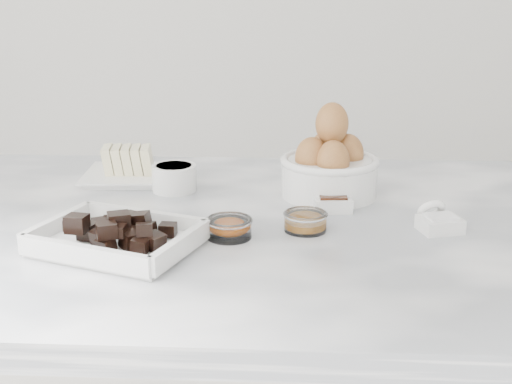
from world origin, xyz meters
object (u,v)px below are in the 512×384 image
(zest_bowl, at_px, (229,227))
(salt_spoon, at_px, (438,220))
(egg_bowl, at_px, (329,166))
(chocolate_dish, at_px, (116,233))
(honey_bowl, at_px, (305,221))
(sugar_ramekin, at_px, (174,177))
(vanilla_spoon, at_px, (332,200))
(butter_plate, at_px, (125,167))

(zest_bowl, bearing_deg, salt_spoon, 8.92)
(egg_bowl, distance_m, zest_bowl, 0.27)
(chocolate_dish, xyz_separation_m, honey_bowl, (0.27, 0.09, -0.01))
(sugar_ramekin, height_order, egg_bowl, egg_bowl)
(sugar_ramekin, xyz_separation_m, vanilla_spoon, (0.28, -0.09, -0.01))
(chocolate_dish, xyz_separation_m, butter_plate, (-0.07, 0.35, 0.00))
(butter_plate, xyz_separation_m, egg_bowl, (0.38, -0.08, 0.03))
(salt_spoon, bearing_deg, sugar_ramekin, 157.64)
(honey_bowl, xyz_separation_m, vanilla_spoon, (0.05, 0.11, 0.00))
(zest_bowl, bearing_deg, egg_bowl, 53.74)
(chocolate_dish, relative_size, butter_plate, 1.64)
(chocolate_dish, distance_m, zest_bowl, 0.17)
(butter_plate, distance_m, honey_bowl, 0.43)
(chocolate_dish, relative_size, vanilla_spoon, 3.36)
(honey_bowl, distance_m, salt_spoon, 0.20)
(butter_plate, relative_size, egg_bowl, 0.93)
(egg_bowl, bearing_deg, zest_bowl, -126.26)
(salt_spoon, bearing_deg, butter_plate, 155.52)
(chocolate_dish, height_order, honey_bowl, chocolate_dish)
(butter_plate, xyz_separation_m, vanilla_spoon, (0.39, -0.15, -0.01))
(butter_plate, bearing_deg, egg_bowl, -12.01)
(honey_bowl, relative_size, salt_spoon, 0.80)
(egg_bowl, relative_size, honey_bowl, 2.54)
(butter_plate, bearing_deg, salt_spoon, -24.48)
(sugar_ramekin, distance_m, zest_bowl, 0.26)
(chocolate_dish, height_order, egg_bowl, egg_bowl)
(sugar_ramekin, distance_m, salt_spoon, 0.47)
(vanilla_spoon, bearing_deg, honey_bowl, -113.10)
(egg_bowl, bearing_deg, salt_spoon, -46.10)
(sugar_ramekin, relative_size, vanilla_spoon, 1.01)
(egg_bowl, bearing_deg, butter_plate, 167.99)
(egg_bowl, distance_m, salt_spoon, 0.23)
(chocolate_dish, height_order, vanilla_spoon, chocolate_dish)
(chocolate_dish, bearing_deg, honey_bowl, 18.28)
(chocolate_dish, bearing_deg, sugar_ramekin, 82.48)
(chocolate_dish, bearing_deg, egg_bowl, 40.50)
(chocolate_dish, bearing_deg, vanilla_spoon, 31.89)
(sugar_ramekin, height_order, honey_bowl, sugar_ramekin)
(chocolate_dish, bearing_deg, butter_plate, 101.00)
(vanilla_spoon, distance_m, salt_spoon, 0.18)
(butter_plate, bearing_deg, chocolate_dish, -79.00)
(butter_plate, height_order, egg_bowl, egg_bowl)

